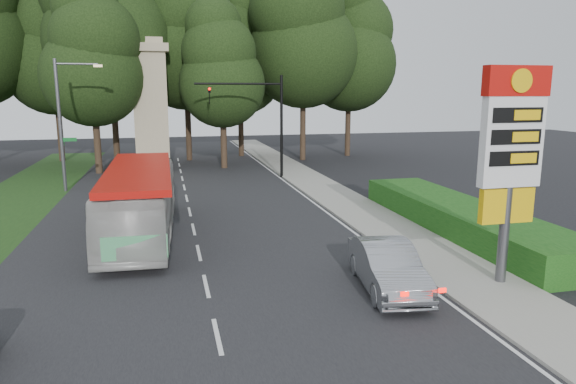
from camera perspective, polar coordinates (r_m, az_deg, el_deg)
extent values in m
plane|color=black|center=(13.13, -7.62, -16.64)|extent=(120.00, 120.00, 0.00)
cube|color=black|center=(24.37, -10.58, -3.52)|extent=(14.00, 80.00, 0.02)
cube|color=gray|center=(26.15, 8.36, -2.33)|extent=(3.00, 80.00, 0.12)
cube|color=#193814|center=(31.35, -28.81, -1.46)|extent=(5.00, 50.00, 0.02)
cube|color=#144512|center=(23.90, 18.69, -2.76)|extent=(3.00, 14.00, 1.20)
cylinder|color=#59595E|center=(17.60, 22.84, -4.56)|extent=(0.32, 0.32, 3.20)
cube|color=#E0AD0B|center=(17.37, 23.09, -1.38)|extent=(1.80, 0.25, 1.10)
cube|color=silver|center=(17.08, 23.60, 5.18)|extent=(2.00, 0.35, 2.80)
cube|color=#AC0E09|center=(17.02, 24.08, 11.21)|extent=(2.10, 0.40, 0.90)
cylinder|color=#E0AD0B|center=(16.85, 24.54, 11.19)|extent=(0.70, 0.05, 0.70)
cube|color=black|center=(16.88, 24.20, 7.81)|extent=(1.70, 0.04, 0.45)
cube|color=black|center=(16.92, 24.03, 5.61)|extent=(1.70, 0.04, 0.45)
cube|color=black|center=(16.98, 23.85, 3.43)|extent=(1.70, 0.04, 0.45)
cylinder|color=black|center=(36.56, -0.73, 7.22)|extent=(0.20, 0.20, 7.20)
cylinder|color=black|center=(35.94, -5.51, 11.89)|extent=(6.00, 0.14, 0.14)
imported|color=black|center=(35.71, -8.75, 11.41)|extent=(0.18, 0.22, 1.10)
sphere|color=#FF0C05|center=(35.56, -8.72, 11.26)|extent=(0.18, 0.18, 0.18)
cylinder|color=#59595E|center=(34.20, -23.98, 6.67)|extent=(0.20, 0.20, 8.00)
cylinder|color=#59595E|center=(33.97, -22.44, 13.02)|extent=(2.40, 0.12, 0.12)
cube|color=#FFE599|center=(33.82, -20.37, 13.01)|extent=(0.50, 0.22, 0.14)
cube|color=#0C591E|center=(34.18, -23.13, 5.38)|extent=(0.85, 0.04, 0.22)
cube|color=#0C591E|center=(34.72, -23.70, 4.92)|extent=(0.04, 0.85, 0.22)
cube|color=tan|center=(41.62, -14.94, 8.56)|extent=(2.50, 2.50, 9.00)
cube|color=tan|center=(41.71, -15.28, 15.16)|extent=(3.00, 3.00, 0.60)
cube|color=tan|center=(41.75, -15.32, 15.84)|extent=(2.20, 2.20, 0.50)
cylinder|color=#2D2116|center=(49.51, -24.01, 6.24)|extent=(0.50, 0.50, 5.40)
sphere|color=black|center=(49.44, -24.53, 12.65)|extent=(8.40, 8.40, 8.40)
sphere|color=black|center=(49.66, -24.82, 16.10)|extent=(7.20, 7.20, 7.20)
cylinder|color=#2D2116|center=(44.84, -18.64, 6.90)|extent=(0.50, 0.50, 6.48)
sphere|color=black|center=(44.91, -19.19, 15.40)|extent=(10.08, 10.08, 10.08)
cylinder|color=#2D2116|center=(46.73, -11.02, 7.09)|extent=(0.50, 0.50, 5.94)
sphere|color=black|center=(46.72, -11.30, 14.58)|extent=(9.24, 9.24, 9.24)
sphere|color=black|center=(47.04, -11.46, 18.59)|extent=(7.92, 7.92, 7.92)
cylinder|color=#2D2116|center=(49.21, -5.25, 7.02)|extent=(0.50, 0.50, 5.22)
sphere|color=black|center=(49.12, -5.36, 13.28)|extent=(8.12, 8.12, 8.12)
sphere|color=black|center=(49.32, -5.42, 16.64)|extent=(6.96, 6.96, 6.96)
sphere|color=black|center=(49.62, -5.48, 19.48)|extent=(5.22, 5.22, 5.22)
cylinder|color=#2D2116|center=(46.28, 1.66, 7.37)|extent=(0.50, 0.50, 6.12)
sphere|color=black|center=(46.29, 1.70, 15.16)|extent=(9.52, 9.52, 9.52)
sphere|color=black|center=(46.66, 1.73, 19.33)|extent=(8.16, 8.16, 8.16)
cylinder|color=#2D2116|center=(49.71, 6.67, 7.24)|extent=(0.50, 0.50, 5.58)
sphere|color=black|center=(49.66, 6.82, 13.86)|extent=(8.68, 8.68, 8.68)
sphere|color=black|center=(49.91, 6.90, 17.42)|extent=(7.44, 7.44, 7.44)
sphere|color=black|center=(50.27, 6.98, 20.40)|extent=(5.58, 5.58, 5.58)
cylinder|color=#2D2116|center=(41.05, -20.43, 5.19)|extent=(0.50, 0.50, 4.68)
sphere|color=black|center=(40.89, -20.89, 11.90)|extent=(7.28, 7.28, 7.28)
sphere|color=black|center=(41.04, -21.15, 15.52)|extent=(6.24, 6.24, 6.24)
sphere|color=black|center=(41.29, -21.38, 18.57)|extent=(4.68, 4.68, 4.68)
cylinder|color=#2D2116|center=(41.52, -7.16, 5.61)|extent=(0.50, 0.50, 4.32)
sphere|color=black|center=(41.33, -7.31, 11.74)|extent=(6.72, 6.72, 6.72)
sphere|color=black|center=(41.43, -7.39, 15.06)|extent=(5.76, 5.76, 5.76)
sphere|color=black|center=(41.62, -7.47, 17.86)|extent=(4.32, 4.32, 4.32)
imported|color=beige|center=(22.55, -16.06, -1.12)|extent=(2.95, 10.72, 2.96)
imported|color=#9A9DA2|center=(16.38, 10.99, -8.15)|extent=(2.17, 4.69, 1.49)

